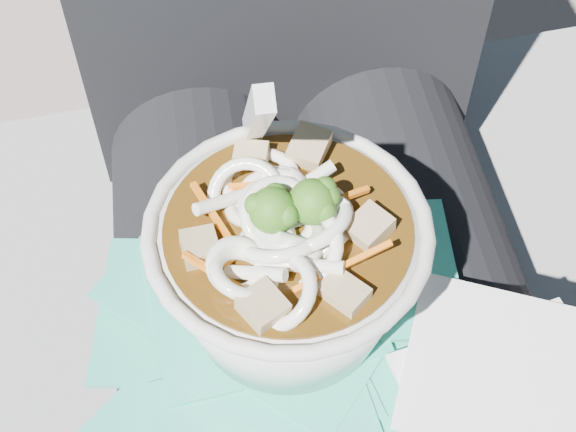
{
  "coord_description": "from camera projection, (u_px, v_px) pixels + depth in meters",
  "views": [
    {
      "loc": [
        -0.08,
        -0.27,
        1.08
      ],
      "look_at": [
        -0.04,
        -0.01,
        0.73
      ],
      "focal_mm": 50.0,
      "sensor_mm": 36.0,
      "label": 1
    }
  ],
  "objects": [
    {
      "name": "plastic_bag",
      "position": [
        284.0,
        373.0,
        0.51
      ],
      "size": [
        0.34,
        0.39,
        0.02
      ],
      "color": "#2AB293",
      "rests_on": "lap"
    },
    {
      "name": "lap",
      "position": [
        333.0,
        361.0,
        0.61
      ],
      "size": [
        0.33,
        0.48,
        0.16
      ],
      "color": "black",
      "rests_on": "stone_ledge"
    },
    {
      "name": "napkins",
      "position": [
        513.0,
        396.0,
        0.49
      ],
      "size": [
        0.16,
        0.18,
        0.01
      ],
      "color": "white",
      "rests_on": "plastic_bag"
    },
    {
      "name": "udon_bowl",
      "position": [
        287.0,
        260.0,
        0.48
      ],
      "size": [
        0.17,
        0.17,
        0.2
      ],
      "color": "silver",
      "rests_on": "plastic_bag"
    },
    {
      "name": "stone_ledge",
      "position": [
        298.0,
        366.0,
        0.94
      ],
      "size": [
        1.04,
        0.59,
        0.45
      ],
      "primitive_type": "cube",
      "rotation": [
        0.0,
        0.0,
        0.09
      ],
      "color": "gray",
      "rests_on": "ground"
    },
    {
      "name": "person_body",
      "position": [
        313.0,
        245.0,
        0.65
      ],
      "size": [
        0.34,
        0.94,
        1.0
      ],
      "color": "black",
      "rests_on": "ground"
    }
  ]
}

